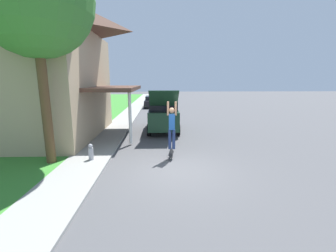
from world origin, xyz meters
name	(u,v)px	position (x,y,z in m)	size (l,w,h in m)	color
ground_plane	(175,170)	(0.00, 0.00, 0.00)	(120.00, 120.00, 0.00)	#49494C
lawn	(42,134)	(-8.00, 6.00, 0.04)	(10.00, 80.00, 0.08)	#387F2D
sidewalk	(112,133)	(-3.60, 6.00, 0.05)	(1.80, 80.00, 0.10)	gray
house	(19,55)	(-8.42, 5.44, 4.71)	(11.11, 8.64, 8.89)	tan
suv_parked	(163,113)	(-0.34, 6.83, 1.17)	(2.01, 5.12, 2.82)	#193823
car_down_street	(152,102)	(-1.50, 20.55, 0.67)	(1.97, 4.44, 1.39)	black
skateboarder	(172,125)	(-0.06, 1.31, 1.50)	(0.41, 0.24, 2.05)	navy
skateboard	(171,153)	(-0.09, 1.28, 0.24)	(0.31, 0.74, 0.32)	black
fire_hydrant	(91,152)	(-3.44, 1.03, 0.43)	(0.20, 0.20, 0.67)	#99999E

